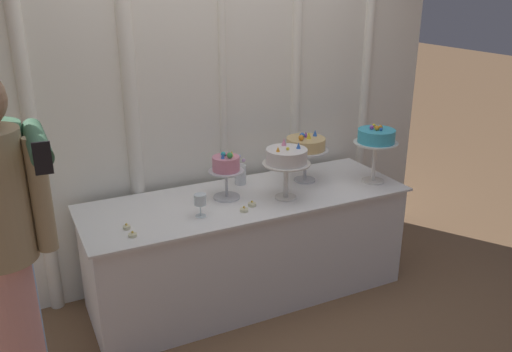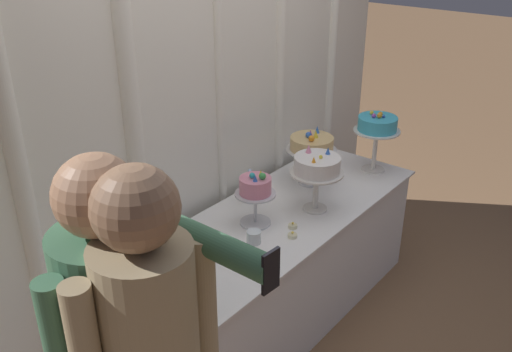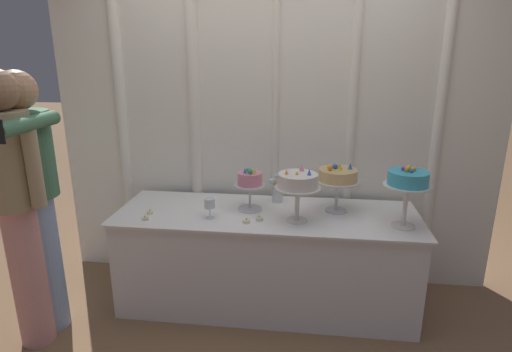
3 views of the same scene
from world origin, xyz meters
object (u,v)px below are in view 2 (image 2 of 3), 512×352
at_px(cake_display_rightmost, 377,127).
at_px(wine_glass, 254,238).
at_px(tealight_far_left, 189,294).
at_px(cake_display_leftmost, 255,190).
at_px(cake_display_midleft, 317,167).
at_px(flower_vase, 250,188).
at_px(cake_display_midright, 312,146).
at_px(cake_table, 274,269).
at_px(tealight_near_left, 208,303).
at_px(tealight_near_right, 292,235).
at_px(tealight_far_right, 293,226).

distance_m(cake_display_rightmost, wine_glass, 1.30).
relative_size(cake_display_rightmost, tealight_far_left, 9.59).
bearing_deg(tealight_far_left, wine_glass, -2.97).
xyz_separation_m(cake_display_leftmost, wine_glass, (-0.25, -0.19, -0.11)).
bearing_deg(cake_display_midleft, flower_vase, 114.63).
height_order(cake_display_midright, tealight_far_left, cake_display_midright).
relative_size(cake_table, tealight_far_left, 49.79).
height_order(cake_table, flower_vase, flower_vase).
height_order(cake_display_midleft, tealight_far_left, cake_display_midleft).
relative_size(wine_glass, tealight_far_left, 3.28).
bearing_deg(wine_glass, cake_display_leftmost, 37.32).
bearing_deg(tealight_near_left, cake_display_leftmost, 22.08).
relative_size(cake_table, flower_vase, 9.81).
height_order(wine_glass, tealight_near_left, wine_glass).
relative_size(cake_display_midleft, tealight_near_left, 7.90).
relative_size(cake_display_midright, cake_display_rightmost, 0.88).
distance_m(cake_table, cake_display_leftmost, 0.59).
xyz_separation_m(cake_display_midleft, tealight_near_left, (-1.03, -0.11, -0.26)).
bearing_deg(tealight_near_right, tealight_far_right, 34.24).
height_order(cake_display_midright, cake_display_rightmost, cake_display_rightmost).
xyz_separation_m(flower_vase, tealight_far_left, (-0.87, -0.36, -0.08)).
distance_m(cake_display_leftmost, tealight_near_left, 0.76).
bearing_deg(tealight_far_left, cake_display_leftmost, 13.76).
bearing_deg(tealight_far_left, cake_display_midleft, -0.07).
bearing_deg(cake_display_rightmost, flower_vase, 156.83).
height_order(tealight_near_left, tealight_far_right, tealight_far_right).
bearing_deg(cake_display_leftmost, tealight_near_right, -87.77).
xyz_separation_m(cake_display_rightmost, tealight_near_right, (-1.03, -0.07, -0.30)).
distance_m(cake_display_leftmost, tealight_near_right, 0.32).
bearing_deg(tealight_near_right, tealight_near_left, -177.39).
bearing_deg(cake_display_leftmost, flower_vase, 46.36).
xyz_separation_m(tealight_far_left, tealight_near_left, (0.01, -0.11, -0.00)).
bearing_deg(tealight_near_right, cake_table, 60.24).
relative_size(cake_display_midleft, wine_glass, 2.71).
bearing_deg(wine_glass, cake_display_midleft, 2.08).
distance_m(flower_vase, tealight_far_left, 0.94).
relative_size(cake_display_rightmost, tealight_far_right, 8.10).
distance_m(cake_display_rightmost, tealight_near_right, 1.07).
xyz_separation_m(cake_display_leftmost, tealight_far_right, (0.09, -0.19, -0.20)).
bearing_deg(cake_table, wine_glass, -158.44).
xyz_separation_m(cake_display_rightmost, flower_vase, (-0.86, 0.37, -0.22)).
bearing_deg(tealight_far_left, flower_vase, 22.29).
bearing_deg(cake_display_rightmost, wine_glass, -179.46).
bearing_deg(tealight_near_right, cake_display_rightmost, 3.67).
bearing_deg(tealight_far_right, tealight_near_left, -173.62).
bearing_deg(tealight_far_right, wine_glass, -179.82).
xyz_separation_m(cake_display_midright, wine_glass, (-0.87, -0.24, -0.15)).
height_order(cake_display_leftmost, tealight_far_left, cake_display_leftmost).
distance_m(cake_display_leftmost, cake_display_rightmost, 1.06).
bearing_deg(flower_vase, wine_glass, -138.61).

